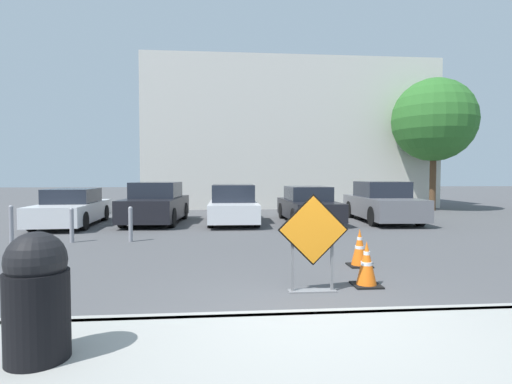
% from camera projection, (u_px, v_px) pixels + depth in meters
% --- Properties ---
extents(ground_plane, '(96.00, 96.00, 0.00)m').
position_uv_depth(ground_plane, '(250.00, 224.00, 14.85)').
color(ground_plane, '#4C4C4F').
extents(sidewalk_strip, '(28.22, 2.17, 0.14)m').
position_uv_depth(sidewalk_strip, '(332.00, 358.00, 3.82)').
color(sidewalk_strip, '#999993').
rests_on(sidewalk_strip, ground_plane).
extents(curb_lip, '(28.22, 0.20, 0.14)m').
position_uv_depth(curb_lip, '(307.00, 317.00, 4.90)').
color(curb_lip, '#999993').
rests_on(curb_lip, ground_plane).
extents(road_closed_sign, '(1.11, 0.20, 1.53)m').
position_uv_depth(road_closed_sign, '(313.00, 238.00, 6.16)').
color(road_closed_sign, black).
rests_on(road_closed_sign, ground_plane).
extents(traffic_cone_nearest, '(0.45, 0.45, 0.74)m').
position_uv_depth(traffic_cone_nearest, '(367.00, 264.00, 6.53)').
color(traffic_cone_nearest, black).
rests_on(traffic_cone_nearest, ground_plane).
extents(traffic_cone_second, '(0.44, 0.44, 0.76)m').
position_uv_depth(traffic_cone_second, '(360.00, 248.00, 7.96)').
color(traffic_cone_second, black).
rests_on(traffic_cone_second, ground_plane).
extents(parked_car_nearest, '(1.96, 4.71, 1.33)m').
position_uv_depth(parked_car_nearest, '(72.00, 208.00, 14.46)').
color(parked_car_nearest, silver).
rests_on(parked_car_nearest, ground_plane).
extents(parked_car_second, '(2.15, 4.37, 1.55)m').
position_uv_depth(parked_car_second, '(156.00, 204.00, 15.15)').
color(parked_car_second, black).
rests_on(parked_car_second, ground_plane).
extents(parked_car_third, '(1.87, 4.47, 1.46)m').
position_uv_depth(parked_car_third, '(233.00, 205.00, 15.24)').
color(parked_car_third, silver).
rests_on(parked_car_third, ground_plane).
extents(parked_car_fourth, '(1.86, 4.41, 1.38)m').
position_uv_depth(parked_car_fourth, '(308.00, 205.00, 15.56)').
color(parked_car_fourth, black).
rests_on(parked_car_fourth, ground_plane).
extents(parked_car_fifth, '(2.06, 4.73, 1.57)m').
position_uv_depth(parked_car_fifth, '(382.00, 203.00, 15.68)').
color(parked_car_fifth, slate).
rests_on(parked_car_fifth, ground_plane).
extents(trash_bin, '(0.56, 0.56, 1.17)m').
position_uv_depth(trash_bin, '(37.00, 295.00, 3.61)').
color(trash_bin, black).
rests_on(trash_bin, sidewalk_strip).
extents(bollard_nearest, '(0.12, 0.12, 0.97)m').
position_uv_depth(bollard_nearest, '(131.00, 223.00, 10.90)').
color(bollard_nearest, gray).
rests_on(bollard_nearest, ground_plane).
extents(bollard_second, '(0.12, 0.12, 0.94)m').
position_uv_depth(bollard_second, '(72.00, 224.00, 10.76)').
color(bollard_second, gray).
rests_on(bollard_second, ground_plane).
extents(bollard_third, '(0.12, 0.12, 1.02)m').
position_uv_depth(bollard_third, '(11.00, 223.00, 10.62)').
color(bollard_third, gray).
rests_on(bollard_third, ground_plane).
extents(building_facade_backdrop, '(16.28, 5.00, 8.24)m').
position_uv_depth(building_facade_backdrop, '(288.00, 137.00, 23.72)').
color(building_facade_backdrop, beige).
rests_on(building_facade_backdrop, ground_plane).
extents(street_tree_behind_lot, '(4.23, 4.23, 6.78)m').
position_uv_depth(street_tree_behind_lot, '(434.00, 120.00, 20.47)').
color(street_tree_behind_lot, '#513823').
rests_on(street_tree_behind_lot, ground_plane).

